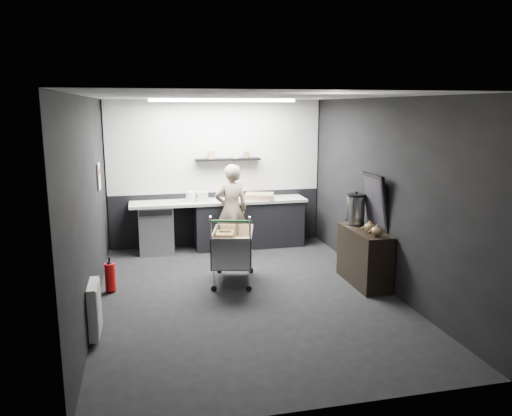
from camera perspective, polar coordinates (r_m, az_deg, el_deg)
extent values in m
plane|color=black|center=(7.05, -1.04, -9.90)|extent=(5.50, 5.50, 0.00)
plane|color=silver|center=(6.56, -1.13, 12.63)|extent=(5.50, 5.50, 0.00)
plane|color=black|center=(9.35, -4.57, 3.97)|extent=(5.50, 0.00, 5.50)
plane|color=black|center=(4.10, 6.92, -5.95)|extent=(5.50, 0.00, 5.50)
plane|color=black|center=(6.57, -18.42, 0.19)|extent=(0.00, 5.50, 5.50)
plane|color=black|center=(7.34, 14.37, 1.57)|extent=(0.00, 5.50, 5.50)
cube|color=beige|center=(9.28, -4.61, 7.02)|extent=(3.95, 0.02, 1.70)
cube|color=black|center=(9.48, -4.48, -1.14)|extent=(3.95, 0.02, 1.00)
cube|color=black|center=(9.22, -3.25, 5.57)|extent=(1.20, 0.22, 0.04)
cylinder|color=silver|center=(9.55, 3.81, 8.96)|extent=(0.20, 0.03, 0.20)
cube|color=white|center=(7.81, -17.52, 3.46)|extent=(0.02, 0.30, 0.40)
cube|color=red|center=(7.80, -17.51, 3.97)|extent=(0.02, 0.22, 0.10)
cube|color=silver|center=(5.98, -18.00, -10.90)|extent=(0.10, 0.50, 0.60)
cube|color=white|center=(8.38, -3.79, 12.16)|extent=(2.40, 0.20, 0.04)
cube|color=black|center=(9.29, -0.83, -1.84)|extent=(2.00, 0.56, 0.85)
cube|color=#AEAFAA|center=(9.10, -4.22, 0.74)|extent=(3.20, 0.60, 0.05)
cube|color=#9EA0A5|center=(9.10, -11.36, -2.36)|extent=(0.60, 0.58, 0.85)
cube|color=black|center=(8.73, -11.39, -0.56)|extent=(0.56, 0.02, 0.10)
imported|color=beige|center=(8.70, -2.84, -0.22)|extent=(0.61, 0.42, 1.61)
cube|color=silver|center=(7.45, -2.63, -6.06)|extent=(0.78, 1.00, 0.02)
cube|color=silver|center=(7.34, -4.78, -4.52)|extent=(0.24, 0.87, 0.47)
cube|color=silver|center=(7.44, -0.53, -4.27)|extent=(0.24, 0.87, 0.47)
cube|color=silver|center=(6.98, -2.00, -5.35)|extent=(0.56, 0.16, 0.47)
cube|color=silver|center=(7.80, -3.22, -3.54)|extent=(0.56, 0.16, 0.47)
cylinder|color=silver|center=(7.08, -4.01, -8.28)|extent=(0.02, 0.02, 0.31)
cylinder|color=silver|center=(7.17, -0.06, -8.00)|extent=(0.02, 0.02, 0.31)
cylinder|color=silver|center=(7.84, -4.95, -6.31)|extent=(0.02, 0.02, 0.31)
cylinder|color=silver|center=(7.92, -1.38, -6.09)|extent=(0.02, 0.02, 0.31)
cylinder|color=green|center=(6.79, -1.93, -1.48)|extent=(0.57, 0.17, 0.03)
cube|color=brown|center=(7.47, -3.74, -4.35)|extent=(0.32, 0.37, 0.40)
cube|color=brown|center=(7.30, -1.33, -4.87)|extent=(0.30, 0.34, 0.36)
cylinder|color=black|center=(7.13, -3.99, -9.31)|extent=(0.09, 0.05, 0.08)
cylinder|color=black|center=(7.88, -4.93, -7.25)|extent=(0.09, 0.05, 0.08)
cylinder|color=black|center=(7.22, -0.06, -9.02)|extent=(0.09, 0.05, 0.08)
cylinder|color=black|center=(7.96, -1.37, -7.02)|extent=(0.09, 0.05, 0.08)
cube|color=black|center=(7.52, 12.25, -5.48)|extent=(0.41, 1.09, 0.82)
cylinder|color=silver|center=(7.69, 11.31, -0.20)|extent=(0.27, 0.27, 0.42)
cylinder|color=black|center=(7.64, 11.38, 1.46)|extent=(0.27, 0.27, 0.04)
sphere|color=black|center=(7.64, 11.39, 1.73)|extent=(0.05, 0.05, 0.05)
ellipsoid|color=brown|center=(7.28, 12.87, -2.16)|extent=(0.16, 0.16, 0.13)
ellipsoid|color=brown|center=(7.08, 13.66, -2.58)|extent=(0.16, 0.16, 0.13)
cube|color=black|center=(7.44, 13.52, 0.74)|extent=(0.19, 0.63, 0.81)
cube|color=black|center=(7.43, 13.34, 0.73)|extent=(0.13, 0.54, 0.70)
cylinder|color=red|center=(7.36, -16.31, -7.59)|extent=(0.15, 0.15, 0.39)
cone|color=black|center=(7.30, -16.41, -5.94)|extent=(0.10, 0.10, 0.06)
cylinder|color=black|center=(7.28, -16.43, -5.64)|extent=(0.03, 0.03, 0.06)
cube|color=#A37757|center=(9.18, 0.38, 1.35)|extent=(0.61, 0.53, 0.10)
cylinder|color=white|center=(9.02, -7.44, 1.32)|extent=(0.18, 0.18, 0.18)
cube|color=silver|center=(8.99, -6.14, 1.30)|extent=(0.21, 0.17, 0.17)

